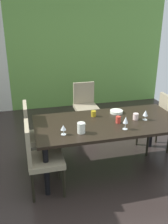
{
  "coord_description": "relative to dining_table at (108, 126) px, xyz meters",
  "views": [
    {
      "loc": [
        -0.61,
        -2.88,
        2.17
      ],
      "look_at": [
        0.2,
        0.37,
        0.85
      ],
      "focal_mm": 40.0,
      "sensor_mm": 36.0,
      "label": 1
    }
  ],
  "objects": [
    {
      "name": "dining_table",
      "position": [
        0.0,
        0.0,
        0.0
      ],
      "size": [
        2.08,
        1.02,
        0.75
      ],
      "color": "black",
      "rests_on": "ground_plane"
    },
    {
      "name": "chair_head_far",
      "position": [
        0.03,
        1.43,
        -0.15
      ],
      "size": [
        0.44,
        0.45,
        0.92
      ],
      "rotation": [
        0.0,
        0.0,
        3.14
      ],
      "color": "gray",
      "rests_on": "ground_plane"
    },
    {
      "name": "garden_window_panel",
      "position": [
        0.46,
        2.85,
        0.77
      ],
      "size": [
        3.77,
        0.1,
        2.89
      ],
      "primitive_type": "cube",
      "color": "#669C44",
      "rests_on": "ground_plane"
    },
    {
      "name": "ground_plane",
      "position": [
        -0.51,
        -0.18,
        -0.68
      ],
      "size": [
        5.7,
        6.16,
        0.02
      ],
      "primitive_type": "cube",
      "color": "#2B2220"
    },
    {
      "name": "wine_glass_south",
      "position": [
        -0.68,
        -0.24,
        0.16
      ],
      "size": [
        0.07,
        0.07,
        0.13
      ],
      "color": "silver",
      "rests_on": "dining_table"
    },
    {
      "name": "chair_left_far",
      "position": [
        -1.01,
        0.33,
        -0.13
      ],
      "size": [
        0.45,
        0.44,
        0.99
      ],
      "rotation": [
        0.0,
        0.0,
        -1.57
      ],
      "color": "gray",
      "rests_on": "ground_plane"
    },
    {
      "name": "pitcher_front",
      "position": [
        -0.45,
        -0.25,
        0.14
      ],
      "size": [
        0.11,
        0.1,
        0.14
      ],
      "color": "silver",
      "rests_on": "dining_table"
    },
    {
      "name": "wine_glass_west",
      "position": [
        0.54,
        -0.07,
        0.17
      ],
      "size": [
        0.07,
        0.07,
        0.15
      ],
      "color": "silver",
      "rests_on": "dining_table"
    },
    {
      "name": "serving_bowl_corner",
      "position": [
        0.23,
        0.29,
        0.09
      ],
      "size": [
        0.2,
        0.2,
        0.04
      ],
      "primitive_type": "cylinder",
      "color": "white",
      "rests_on": "dining_table"
    },
    {
      "name": "cup_left",
      "position": [
        0.12,
        -0.07,
        0.12
      ],
      "size": [
        0.07,
        0.07,
        0.1
      ],
      "primitive_type": "cylinder",
      "color": "red",
      "rests_on": "dining_table"
    },
    {
      "name": "chair_right_far",
      "position": [
        1.01,
        0.33,
        -0.14
      ],
      "size": [
        0.44,
        0.44,
        0.94
      ],
      "rotation": [
        0.0,
        0.0,
        1.57
      ],
      "color": "gray",
      "rests_on": "ground_plane"
    },
    {
      "name": "cup_east",
      "position": [
        0.41,
        -0.02,
        0.12
      ],
      "size": [
        0.08,
        0.08,
        0.09
      ],
      "primitive_type": "cylinder",
      "color": "beige",
      "rests_on": "dining_table"
    },
    {
      "name": "cup_north",
      "position": [
        -0.15,
        0.24,
        0.11
      ],
      "size": [
        0.07,
        0.07,
        0.08
      ],
      "primitive_type": "cylinder",
      "color": "#B0921C",
      "rests_on": "dining_table"
    },
    {
      "name": "chair_left_near",
      "position": [
        -1.01,
        -0.33,
        -0.14
      ],
      "size": [
        0.45,
        0.44,
        0.96
      ],
      "rotation": [
        0.0,
        0.0,
        -1.57
      ],
      "color": "gray",
      "rests_on": "ground_plane"
    },
    {
      "name": "wine_glass_rear",
      "position": [
        0.14,
        -0.29,
        0.2
      ],
      "size": [
        0.07,
        0.07,
        0.18
      ],
      "color": "silver",
      "rests_on": "dining_table"
    }
  ]
}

